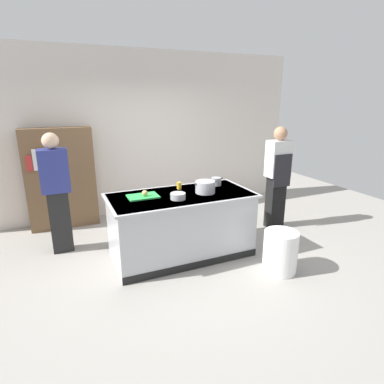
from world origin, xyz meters
name	(u,v)px	position (x,y,z in m)	size (l,w,h in m)	color
ground_plane	(182,254)	(0.00, 0.00, 0.00)	(10.00, 10.00, 0.00)	#9E9991
back_wall	(139,134)	(0.00, 2.10, 1.50)	(6.40, 0.12, 3.00)	silver
counter_island	(181,224)	(0.00, 0.00, 0.47)	(1.98, 0.98, 0.90)	#B7BABF
cutting_board	(143,196)	(-0.51, 0.10, 0.91)	(0.40, 0.28, 0.02)	green
onion	(145,193)	(-0.49, 0.07, 0.96)	(0.08, 0.08, 0.08)	tan
stock_pot	(205,187)	(0.33, -0.06, 0.98)	(0.34, 0.27, 0.17)	#B7BABF
sauce_pan	(216,181)	(0.66, 0.22, 0.96)	(0.22, 0.15, 0.12)	#99999E
mixing_bowl	(178,196)	(-0.11, -0.17, 0.94)	(0.20, 0.20, 0.08)	#B7BABF
juice_cup	(179,186)	(0.07, 0.26, 0.95)	(0.07, 0.07, 0.10)	yellow
trash_bin	(280,252)	(0.99, -0.93, 0.27)	(0.43, 0.43, 0.55)	white
person_chef	(277,176)	(1.85, 0.30, 0.91)	(0.38, 0.25, 1.72)	black
person_guest	(57,191)	(-1.54, 0.83, 0.91)	(0.38, 0.24, 1.72)	black
bookshelf	(61,179)	(-1.46, 1.80, 0.85)	(1.10, 0.31, 1.70)	brown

